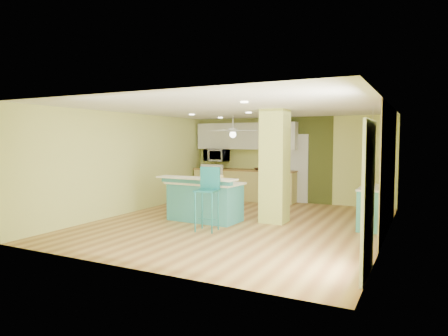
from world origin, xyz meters
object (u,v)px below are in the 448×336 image
at_px(fruit_bowl, 259,169).
at_px(canister, 220,179).
at_px(peninsula, 205,200).
at_px(side_counter, 374,207).
at_px(bar_stool, 208,188).

xyz_separation_m(fruit_bowl, canister, (0.31, -3.12, -0.01)).
relative_size(peninsula, side_counter, 1.44).
distance_m(bar_stool, fruit_bowl, 4.02).
bearing_deg(side_counter, fruit_bowl, 147.73).
relative_size(fruit_bowl, canister, 1.71).
distance_m(fruit_bowl, canister, 3.13).
distance_m(bar_stool, canister, 0.89).
bearing_deg(side_counter, bar_stool, -148.81).
distance_m(side_counter, fruit_bowl, 4.13).
distance_m(side_counter, canister, 3.33).
relative_size(bar_stool, side_counter, 0.97).
bearing_deg(peninsula, fruit_bowl, 91.92).
xyz_separation_m(side_counter, canister, (-3.15, -0.93, 0.54)).
relative_size(peninsula, canister, 11.58).
bearing_deg(bar_stool, side_counter, 23.81).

